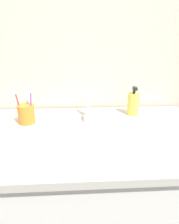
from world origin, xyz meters
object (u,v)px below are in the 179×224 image
Objects in this scene: faucet at (88,105)px; toothbrush_purple at (31,103)px; toothbrush_cup at (26,114)px; toothbrush_white at (27,101)px; soap_dispenser at (133,104)px; toothbrush_red at (18,104)px.

toothbrush_purple is (-0.28, -0.08, 0.04)m from faucet.
toothbrush_cup is 0.54× the size of toothbrush_purple.
soap_dispenser is at bearing 4.99° from toothbrush_white.
toothbrush_white reaches higher than faucet.
toothbrush_red reaches higher than faucet.
faucet is 0.25m from soap_dispenser.
soap_dispenser is at bearing 8.30° from toothbrush_red.
toothbrush_purple is at bearing -21.59° from toothbrush_cup.
toothbrush_white is at bearing -175.01° from soap_dispenser.
toothbrush_red reaches higher than toothbrush_cup.
faucet is at bearing 10.97° from toothbrush_red.
faucet is at bearing -175.40° from soap_dispenser.
faucet is at bearing 5.31° from toothbrush_white.
soap_dispenser is (0.25, 0.02, -0.01)m from faucet.
toothbrush_cup is at bearing -168.34° from faucet.
faucet is 0.31m from toothbrush_white.
toothbrush_cup is 0.07m from toothbrush_purple.
toothbrush_cup is at bearing 4.10° from toothbrush_red.
toothbrush_red is 0.61m from soap_dispenser.
faucet is at bearing 15.33° from toothbrush_purple.
toothbrush_white is 0.05m from toothbrush_red.
toothbrush_white reaches higher than toothbrush_cup.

